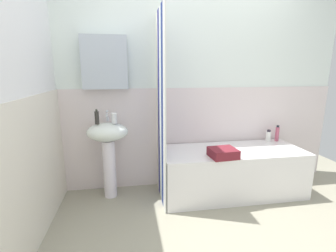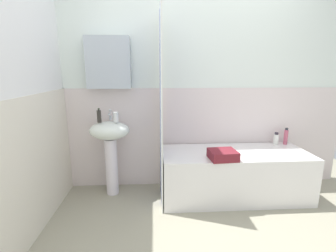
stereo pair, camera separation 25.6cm
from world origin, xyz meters
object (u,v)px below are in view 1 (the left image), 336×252
(soap_dispenser, at_px, (97,117))
(toothbrush_cup, at_px, (114,118))
(sink, at_px, (108,143))
(towel_folded, at_px, (223,153))
(lotion_bottle, at_px, (268,136))
(bathtub, at_px, (231,171))
(body_wash_bottle, at_px, (277,134))

(soap_dispenser, xyz_separation_m, toothbrush_cup, (0.17, 0.01, -0.02))
(sink, bearing_deg, towel_folded, -16.62)
(soap_dispenser, relative_size, lotion_bottle, 1.04)
(bathtub, bearing_deg, body_wash_bottle, 19.04)
(toothbrush_cup, bearing_deg, soap_dispenser, -176.66)
(sink, height_order, toothbrush_cup, toothbrush_cup)
(toothbrush_cup, bearing_deg, body_wash_bottle, 3.90)
(bathtub, height_order, towel_folded, towel_folded)
(toothbrush_cup, distance_m, body_wash_bottle, 2.03)
(sink, relative_size, bathtub, 0.53)
(bathtub, bearing_deg, towel_folded, -132.85)
(soap_dispenser, distance_m, bathtub, 1.62)
(lotion_bottle, bearing_deg, toothbrush_cup, -176.11)
(body_wash_bottle, xyz_separation_m, towel_folded, (-0.90, -0.46, -0.05))
(sink, height_order, body_wash_bottle, sink)
(body_wash_bottle, distance_m, towel_folded, 1.01)
(body_wash_bottle, bearing_deg, towel_folded, -153.03)
(bathtub, relative_size, lotion_bottle, 10.60)
(toothbrush_cup, distance_m, bathtub, 1.46)
(sink, relative_size, body_wash_bottle, 4.20)
(bathtub, bearing_deg, lotion_bottle, 22.00)
(soap_dispenser, bearing_deg, towel_folded, -13.80)
(sink, distance_m, towel_folded, 1.23)
(toothbrush_cup, distance_m, lotion_bottle, 1.91)
(toothbrush_cup, bearing_deg, bathtub, -4.63)
(sink, distance_m, toothbrush_cup, 0.29)
(sink, xyz_separation_m, lotion_bottle, (1.96, 0.10, -0.03))
(soap_dispenser, bearing_deg, sink, 22.23)
(sink, xyz_separation_m, bathtub, (1.38, -0.13, -0.36))
(toothbrush_cup, xyz_separation_m, bathtub, (1.30, -0.11, -0.65))
(lotion_bottle, distance_m, towel_folded, 0.90)
(soap_dispenser, height_order, toothbrush_cup, soap_dispenser)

